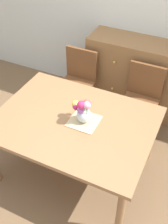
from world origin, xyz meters
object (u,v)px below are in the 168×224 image
at_px(flower_vase, 83,111).
at_px(chair_right, 141,96).
at_px(dining_table, 74,126).
at_px(chair_left, 78,79).
at_px(dresser, 141,78).

bearing_deg(flower_vase, chair_right, 69.38).
xyz_separation_m(chair_right, flower_vase, (-0.34, -0.90, 0.35)).
height_order(dining_table, chair_left, chair_left).
xyz_separation_m(dining_table, dresser, (0.29, 1.33, -0.15)).
height_order(dining_table, dresser, dresser).
bearing_deg(dresser, flower_vase, -98.92).
xyz_separation_m(dining_table, chair_right, (0.42, 0.92, -0.13)).
xyz_separation_m(dining_table, chair_left, (-0.42, 0.92, -0.13)).
relative_size(chair_left, dresser, 0.64).
relative_size(dining_table, flower_vase, 5.81).
relative_size(chair_left, flower_vase, 3.38).
distance_m(dining_table, chair_right, 1.02).
bearing_deg(chair_left, chair_right, -180.00).
height_order(dining_table, chair_right, chair_right).
height_order(chair_right, dresser, dresser).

